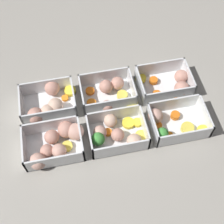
# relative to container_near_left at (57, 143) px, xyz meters

# --- Properties ---
(ground_plane) EXTENTS (4.00, 4.00, 0.00)m
(ground_plane) POSITION_rel_container_near_left_xyz_m (0.17, 0.07, -0.02)
(ground_plane) COLOR gray
(container_near_left) EXTENTS (0.19, 0.14, 0.06)m
(container_near_left) POSITION_rel_container_near_left_xyz_m (0.00, 0.00, 0.00)
(container_near_left) COLOR white
(container_near_left) RESTS_ON ground_plane
(container_near_center) EXTENTS (0.18, 0.13, 0.06)m
(container_near_center) POSITION_rel_container_near_left_xyz_m (0.17, -0.00, -0.00)
(container_near_center) COLOR white
(container_near_center) RESTS_ON ground_plane
(container_near_right) EXTENTS (0.17, 0.12, 0.06)m
(container_near_right) POSITION_rel_container_near_left_xyz_m (0.34, -0.00, -0.00)
(container_near_right) COLOR white
(container_near_right) RESTS_ON ground_plane
(container_far_left) EXTENTS (0.17, 0.15, 0.06)m
(container_far_left) POSITION_rel_container_near_left_xyz_m (-0.01, 0.14, -0.00)
(container_far_left) COLOR white
(container_far_left) RESTS_ON ground_plane
(container_far_center) EXTENTS (0.18, 0.14, 0.06)m
(container_far_center) POSITION_rel_container_near_left_xyz_m (0.18, 0.14, -0.00)
(container_far_center) COLOR white
(container_far_center) RESTS_ON ground_plane
(container_far_right) EXTENTS (0.18, 0.13, 0.06)m
(container_far_right) POSITION_rel_container_near_left_xyz_m (0.38, 0.14, -0.00)
(container_far_right) COLOR white
(container_far_right) RESTS_ON ground_plane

